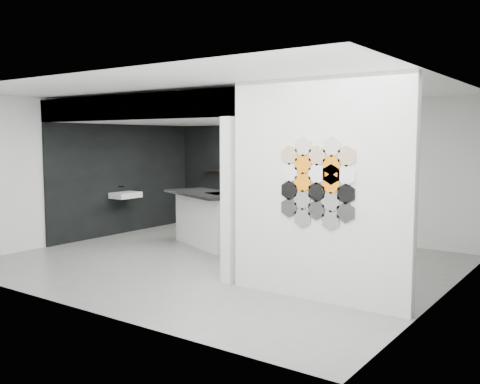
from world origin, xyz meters
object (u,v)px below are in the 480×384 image
(stockpot, at_px, (229,167))
(glass_vase, at_px, (314,170))
(utensil_cup, at_px, (228,168))
(partition_panel, at_px, (318,190))
(glass_bowl, at_px, (314,171))
(wall_basin, at_px, (126,195))
(kitchen_island, at_px, (210,218))
(bottle_dark, at_px, (258,168))
(kettle, at_px, (300,169))

(stockpot, relative_size, glass_vase, 1.28)
(glass_vase, relative_size, utensil_cup, 1.40)
(stockpot, bearing_deg, partition_panel, -42.29)
(glass_bowl, relative_size, utensil_cup, 1.39)
(partition_panel, bearing_deg, utensil_cup, 137.91)
(glass_bowl, bearing_deg, partition_panel, -61.77)
(wall_basin, bearing_deg, stockpot, 59.52)
(kitchen_island, height_order, stockpot, kitchen_island)
(stockpot, xyz_separation_m, bottle_dark, (0.79, 0.00, -0.00))
(glass_bowl, bearing_deg, kitchen_island, -120.89)
(kitchen_island, xyz_separation_m, bottle_dark, (-0.20, 1.97, 0.87))
(kitchen_island, bearing_deg, glass_bowl, 82.47)
(utensil_cup, bearing_deg, kettle, 0.00)
(wall_basin, bearing_deg, glass_bowl, 31.35)
(partition_panel, distance_m, glass_vase, 4.39)
(wall_basin, height_order, kitchen_island, kitchen_island)
(stockpot, relative_size, kettle, 0.99)
(partition_panel, distance_m, kitchen_island, 3.86)
(kettle, bearing_deg, wall_basin, -134.83)
(wall_basin, distance_m, stockpot, 2.46)
(wall_basin, relative_size, kitchen_island, 0.28)
(glass_vase, distance_m, bottle_dark, 1.38)
(partition_panel, xyz_separation_m, kettle, (-2.39, 3.87, 0.00))
(wall_basin, distance_m, glass_vase, 4.01)
(stockpot, relative_size, glass_bowl, 1.29)
(partition_panel, relative_size, stockpot, 14.82)
(glass_vase, height_order, bottle_dark, bottle_dark)
(bottle_dark, relative_size, utensil_cup, 1.44)
(stockpot, height_order, kettle, kettle)
(partition_panel, bearing_deg, glass_vase, 118.23)
(stockpot, xyz_separation_m, kettle, (1.85, 0.00, 0.00))
(stockpot, bearing_deg, glass_vase, 0.00)
(wall_basin, height_order, utensil_cup, utensil_cup)
(partition_panel, relative_size, kitchen_island, 1.31)
(kettle, height_order, glass_vase, kettle)
(partition_panel, bearing_deg, glass_bowl, 118.23)
(bottle_dark, distance_m, utensil_cup, 0.82)
(kitchen_island, relative_size, glass_bowl, 14.54)
(partition_panel, xyz_separation_m, utensil_cup, (-4.28, 3.87, -0.03))
(glass_bowl, bearing_deg, bottle_dark, 180.00)
(wall_basin, distance_m, kettle, 3.74)
(utensil_cup, bearing_deg, wall_basin, -119.86)
(stockpot, xyz_separation_m, utensil_cup, (-0.03, 0.00, -0.02))
(kitchen_island, height_order, bottle_dark, kitchen_island)
(kitchen_island, xyz_separation_m, glass_bowl, (1.18, 1.97, 0.84))
(bottle_dark, bearing_deg, wall_basin, -134.22)
(kitchen_island, height_order, glass_bowl, kitchen_island)
(glass_bowl, height_order, utensil_cup, same)
(glass_vase, relative_size, bottle_dark, 0.97)
(glass_bowl, bearing_deg, stockpot, 180.00)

